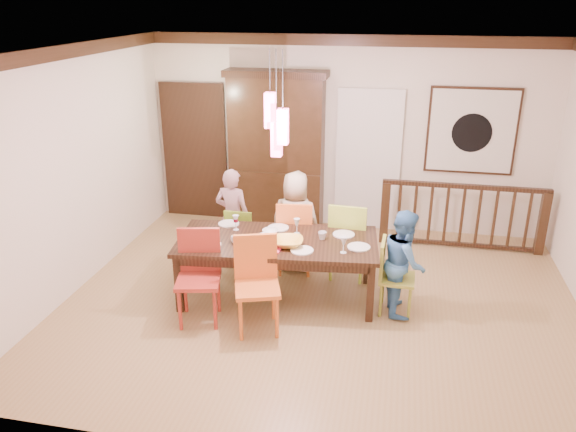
% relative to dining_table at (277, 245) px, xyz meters
% --- Properties ---
extents(floor, '(6.00, 6.00, 0.00)m').
position_rel_dining_table_xyz_m(floor, '(0.52, -0.04, -0.67)').
color(floor, '#A0804D').
rests_on(floor, ground).
extents(ceiling, '(6.00, 6.00, 0.00)m').
position_rel_dining_table_xyz_m(ceiling, '(0.52, -0.04, 2.23)').
color(ceiling, white).
rests_on(ceiling, wall_back).
extents(wall_back, '(6.00, 0.00, 6.00)m').
position_rel_dining_table_xyz_m(wall_back, '(0.52, 2.46, 0.78)').
color(wall_back, beige).
rests_on(wall_back, floor).
extents(wall_left, '(0.00, 5.00, 5.00)m').
position_rel_dining_table_xyz_m(wall_left, '(-2.48, -0.04, 0.78)').
color(wall_left, beige).
rests_on(wall_left, floor).
extents(crown_molding, '(6.00, 5.00, 0.16)m').
position_rel_dining_table_xyz_m(crown_molding, '(0.52, -0.04, 2.15)').
color(crown_molding, black).
rests_on(crown_molding, wall_back).
extents(panel_door, '(1.04, 0.07, 2.24)m').
position_rel_dining_table_xyz_m(panel_door, '(-1.88, 2.41, 0.38)').
color(panel_door, black).
rests_on(panel_door, wall_back).
extents(white_doorway, '(0.97, 0.05, 2.22)m').
position_rel_dining_table_xyz_m(white_doorway, '(0.87, 2.42, 0.38)').
color(white_doorway, silver).
rests_on(white_doorway, wall_back).
extents(painting, '(1.25, 0.06, 1.25)m').
position_rel_dining_table_xyz_m(painting, '(2.32, 2.42, 0.93)').
color(painting, black).
rests_on(painting, wall_back).
extents(pendant_cluster, '(0.27, 0.21, 1.14)m').
position_rel_dining_table_xyz_m(pendant_cluster, '(0.00, -0.00, 1.43)').
color(pendant_cluster, '#FF4C80').
rests_on(pendant_cluster, ceiling).
extents(dining_table, '(2.42, 1.29, 0.75)m').
position_rel_dining_table_xyz_m(dining_table, '(0.00, 0.00, 0.00)').
color(dining_table, black).
rests_on(dining_table, floor).
extents(chair_far_left, '(0.38, 0.38, 0.82)m').
position_rel_dining_table_xyz_m(chair_far_left, '(-0.65, 0.78, -0.21)').
color(chair_far_left, '#89B72D').
rests_on(chair_far_left, floor).
extents(chair_far_mid, '(0.51, 0.51, 1.00)m').
position_rel_dining_table_xyz_m(chair_far_mid, '(0.07, 0.73, -0.10)').
color(chair_far_mid, orange).
rests_on(chair_far_mid, floor).
extents(chair_far_right, '(0.50, 0.50, 1.04)m').
position_rel_dining_table_xyz_m(chair_far_right, '(0.78, 0.71, -0.08)').
color(chair_far_right, '#ACCD3D').
rests_on(chair_far_right, floor).
extents(chair_near_left, '(0.56, 0.56, 1.03)m').
position_rel_dining_table_xyz_m(chair_near_left, '(-0.73, -0.70, -0.08)').
color(chair_near_left, '#A72F23').
rests_on(chair_near_left, floor).
extents(chair_near_mid, '(0.59, 0.59, 1.04)m').
position_rel_dining_table_xyz_m(chair_near_mid, '(-0.06, -0.75, -0.08)').
color(chair_near_mid, orange).
rests_on(chair_near_mid, floor).
extents(chair_end_right, '(0.41, 0.41, 0.87)m').
position_rel_dining_table_xyz_m(chair_end_right, '(1.40, -0.07, -0.18)').
color(chair_end_right, '#959D32').
rests_on(chair_end_right, floor).
extents(china_hutch, '(1.52, 0.46, 2.41)m').
position_rel_dining_table_xyz_m(china_hutch, '(-0.51, 2.26, 0.53)').
color(china_hutch, black).
rests_on(china_hutch, floor).
extents(balustrade, '(2.29, 0.12, 0.96)m').
position_rel_dining_table_xyz_m(balustrade, '(2.27, 1.91, -0.17)').
color(balustrade, black).
rests_on(balustrade, floor).
extents(person_far_left, '(0.52, 0.38, 1.32)m').
position_rel_dining_table_xyz_m(person_far_left, '(-0.79, 0.83, -0.01)').
color(person_far_left, '#CF9DAC').
rests_on(person_far_left, floor).
extents(person_far_mid, '(0.69, 0.48, 1.34)m').
position_rel_dining_table_xyz_m(person_far_mid, '(0.06, 0.79, -0.01)').
color(person_far_mid, '#BAA98C').
rests_on(person_far_mid, floor).
extents(person_end_right, '(0.54, 0.65, 1.23)m').
position_rel_dining_table_xyz_m(person_end_right, '(1.46, -0.03, -0.06)').
color(person_end_right, '#4683C5').
rests_on(person_end_right, floor).
extents(serving_bowl, '(0.40, 0.40, 0.09)m').
position_rel_dining_table_xyz_m(serving_bowl, '(0.15, -0.14, 0.12)').
color(serving_bowl, yellow).
rests_on(serving_bowl, dining_table).
extents(small_bowl, '(0.21, 0.21, 0.06)m').
position_rel_dining_table_xyz_m(small_bowl, '(-0.11, 0.13, 0.11)').
color(small_bowl, white).
rests_on(small_bowl, dining_table).
extents(cup_left, '(0.14, 0.14, 0.09)m').
position_rel_dining_table_xyz_m(cup_left, '(-0.45, -0.19, 0.12)').
color(cup_left, silver).
rests_on(cup_left, dining_table).
extents(cup_right, '(0.13, 0.13, 0.09)m').
position_rel_dining_table_xyz_m(cup_right, '(0.51, 0.11, 0.12)').
color(cup_right, silver).
rests_on(cup_right, dining_table).
extents(plate_far_left, '(0.26, 0.26, 0.01)m').
position_rel_dining_table_xyz_m(plate_far_left, '(-0.70, 0.34, 0.08)').
color(plate_far_left, white).
rests_on(plate_far_left, dining_table).
extents(plate_far_mid, '(0.26, 0.26, 0.01)m').
position_rel_dining_table_xyz_m(plate_far_mid, '(-0.06, 0.33, 0.08)').
color(plate_far_mid, white).
rests_on(plate_far_mid, dining_table).
extents(plate_far_right, '(0.26, 0.26, 0.01)m').
position_rel_dining_table_xyz_m(plate_far_right, '(0.75, 0.29, 0.08)').
color(plate_far_right, white).
rests_on(plate_far_right, dining_table).
extents(plate_near_left, '(0.26, 0.26, 0.01)m').
position_rel_dining_table_xyz_m(plate_near_left, '(-0.72, -0.31, 0.08)').
color(plate_near_left, white).
rests_on(plate_near_left, dining_table).
extents(plate_near_mid, '(0.26, 0.26, 0.01)m').
position_rel_dining_table_xyz_m(plate_near_mid, '(0.34, -0.25, 0.08)').
color(plate_near_mid, white).
rests_on(plate_near_mid, dining_table).
extents(plate_end_right, '(0.26, 0.26, 0.01)m').
position_rel_dining_table_xyz_m(plate_end_right, '(0.95, -0.04, 0.08)').
color(plate_end_right, white).
rests_on(plate_end_right, dining_table).
extents(wine_glass_a, '(0.08, 0.08, 0.19)m').
position_rel_dining_table_xyz_m(wine_glass_a, '(-0.56, 0.19, 0.17)').
color(wine_glass_a, '#590C19').
rests_on(wine_glass_a, dining_table).
extents(wine_glass_b, '(0.08, 0.08, 0.19)m').
position_rel_dining_table_xyz_m(wine_glass_b, '(0.19, 0.22, 0.17)').
color(wine_glass_b, silver).
rests_on(wine_glass_b, dining_table).
extents(wine_glass_c, '(0.08, 0.08, 0.19)m').
position_rel_dining_table_xyz_m(wine_glass_c, '(-0.10, -0.29, 0.17)').
color(wine_glass_c, '#590C19').
rests_on(wine_glass_c, dining_table).
extents(wine_glass_d, '(0.08, 0.08, 0.19)m').
position_rel_dining_table_xyz_m(wine_glass_d, '(0.79, -0.21, 0.17)').
color(wine_glass_d, silver).
rests_on(wine_glass_d, dining_table).
extents(napkin, '(0.18, 0.14, 0.01)m').
position_rel_dining_table_xyz_m(napkin, '(0.01, -0.31, 0.08)').
color(napkin, '#D83359').
rests_on(napkin, dining_table).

